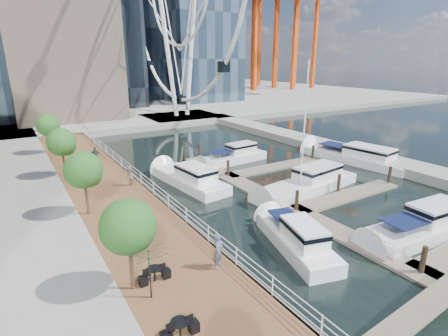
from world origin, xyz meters
TOP-DOWN VIEW (x-y plane):
  - ground at (0.00, 0.00)m, footprint 520.00×520.00m
  - boardwalk at (-9.00, 15.00)m, footprint 6.00×60.00m
  - seawall at (-6.00, 15.00)m, footprint 0.25×60.00m
  - land_far at (0.00, 102.00)m, footprint 200.00×114.00m
  - breakwater at (20.00, 20.00)m, footprint 4.00×60.00m
  - pier at (14.00, 52.00)m, footprint 14.00×12.00m
  - railing at (-6.10, 15.00)m, footprint 0.10×60.00m
  - floating_docks at (7.97, 9.98)m, footprint 16.00×34.00m
  - port_cranes at (67.67, 95.67)m, footprint 40.00×52.00m
  - street_trees at (-11.40, 14.00)m, footprint 2.60×42.60m
  - yacht_foreground at (7.68, 0.55)m, footprint 10.59×3.66m
  - pedestrian_near at (-6.99, 3.36)m, footprint 0.85×0.83m
  - pedestrian_mid at (-7.09, 18.16)m, footprint 0.74×0.88m
  - pedestrian_far at (-8.04, 26.37)m, footprint 1.21×0.79m
  - moored_yachts at (7.79, 11.49)m, footprint 24.82×30.77m

SIDE VIEW (x-z plane):
  - ground at x=0.00m, z-range 0.00..0.00m
  - yacht_foreground at x=7.68m, z-range -1.07..1.07m
  - moored_yachts at x=7.79m, z-range -5.75..5.75m
  - floating_docks at x=7.97m, z-range -0.81..1.79m
  - boardwalk at x=-9.00m, z-range 0.00..1.00m
  - seawall at x=-6.00m, z-range 0.00..1.00m
  - land_far at x=0.00m, z-range 0.00..1.00m
  - breakwater at x=20.00m, z-range 0.00..1.00m
  - pier at x=14.00m, z-range 0.00..1.00m
  - railing at x=-6.10m, z-range 1.00..2.05m
  - pedestrian_mid at x=-7.09m, z-range 1.00..2.65m
  - pedestrian_far at x=-8.04m, z-range 1.00..2.91m
  - pedestrian_near at x=-6.99m, z-range 1.00..2.97m
  - street_trees at x=-11.40m, z-range 1.99..6.59m
  - port_cranes at x=67.67m, z-range 1.00..39.00m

